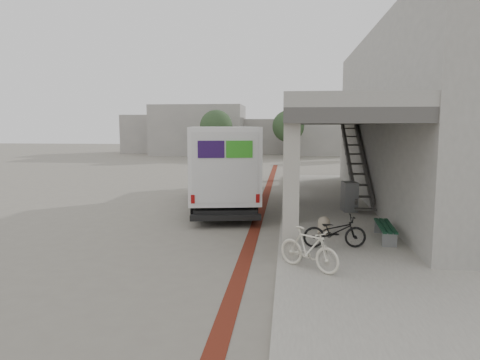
# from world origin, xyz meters

# --- Properties ---
(ground) EXTENTS (120.00, 120.00, 0.00)m
(ground) POSITION_xyz_m (0.00, 0.00, 0.00)
(ground) COLOR slate
(ground) RESTS_ON ground
(bike_lane_stripe) EXTENTS (0.35, 40.00, 0.01)m
(bike_lane_stripe) POSITION_xyz_m (1.00, 2.00, 0.01)
(bike_lane_stripe) COLOR maroon
(bike_lane_stripe) RESTS_ON ground
(sidewalk) EXTENTS (4.40, 28.00, 0.12)m
(sidewalk) POSITION_xyz_m (4.00, 0.00, 0.06)
(sidewalk) COLOR gray
(sidewalk) RESTS_ON ground
(transit_building) EXTENTS (7.60, 17.00, 7.00)m
(transit_building) POSITION_xyz_m (6.83, 4.50, 3.40)
(transit_building) COLOR gray
(transit_building) RESTS_ON ground
(distant_backdrop) EXTENTS (28.00, 10.00, 6.50)m
(distant_backdrop) POSITION_xyz_m (-2.84, 35.89, 2.70)
(distant_backdrop) COLOR gray
(distant_backdrop) RESTS_ON ground
(tree_left) EXTENTS (3.20, 3.20, 4.80)m
(tree_left) POSITION_xyz_m (-5.00, 28.00, 3.18)
(tree_left) COLOR #38281C
(tree_left) RESTS_ON ground
(tree_mid) EXTENTS (3.20, 3.20, 4.80)m
(tree_mid) POSITION_xyz_m (2.00, 30.00, 3.18)
(tree_mid) COLOR #38281C
(tree_mid) RESTS_ON ground
(tree_right) EXTENTS (3.20, 3.20, 4.80)m
(tree_right) POSITION_xyz_m (10.00, 29.00, 3.18)
(tree_right) COLOR #38281C
(tree_right) RESTS_ON ground
(fedex_truck) EXTENTS (3.59, 7.84, 3.22)m
(fedex_truck) POSITION_xyz_m (-0.59, 3.32, 1.72)
(fedex_truck) COLOR black
(fedex_truck) RESTS_ON ground
(bench) EXTENTS (0.49, 1.79, 0.42)m
(bench) POSITION_xyz_m (4.73, -1.55, 0.42)
(bench) COLOR slate
(bench) RESTS_ON sidewalk
(bollard_near) EXTENTS (0.36, 0.36, 0.53)m
(bollard_near) POSITION_xyz_m (3.09, -1.17, 0.39)
(bollard_near) COLOR #9E9079
(bollard_near) RESTS_ON sidewalk
(bollard_far) EXTENTS (0.44, 0.44, 0.65)m
(bollard_far) POSITION_xyz_m (2.10, 0.32, 0.45)
(bollard_far) COLOR tan
(bollard_far) RESTS_ON sidewalk
(utility_cabinet) EXTENTS (0.58, 0.72, 1.09)m
(utility_cabinet) POSITION_xyz_m (4.30, 2.43, 0.66)
(utility_cabinet) COLOR gray
(utility_cabinet) RESTS_ON sidewalk
(bicycle_black) EXTENTS (1.69, 0.75, 0.86)m
(bicycle_black) POSITION_xyz_m (3.25, -2.50, 0.55)
(bicycle_black) COLOR black
(bicycle_black) RESTS_ON sidewalk
(bicycle_cream) EXTENTS (1.50, 1.31, 0.94)m
(bicycle_cream) POSITION_xyz_m (2.50, -4.30, 0.59)
(bicycle_cream) COLOR beige
(bicycle_cream) RESTS_ON sidewalk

